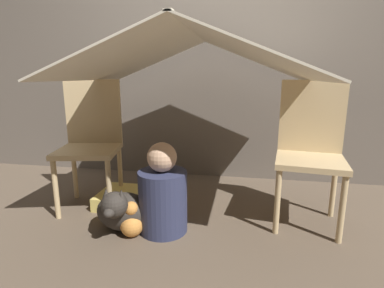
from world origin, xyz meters
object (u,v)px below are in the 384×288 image
(chair_left, at_px, (91,138))
(chair_right, at_px, (310,147))
(person_front, at_px, (163,195))
(dog, at_px, (123,210))

(chair_left, xyz_separation_m, chair_right, (1.57, 0.00, 0.00))
(person_front, relative_size, dog, 1.58)
(chair_left, relative_size, chair_right, 1.00)
(person_front, xyz_separation_m, dog, (-0.25, -0.06, -0.10))
(chair_left, distance_m, chair_right, 1.57)
(chair_left, xyz_separation_m, dog, (0.40, -0.39, -0.37))
(chair_left, bearing_deg, person_front, -38.49)
(chair_right, height_order, person_front, chair_right)
(person_front, bearing_deg, chair_right, 19.47)
(chair_right, relative_size, dog, 2.58)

